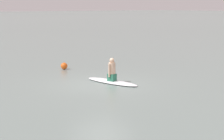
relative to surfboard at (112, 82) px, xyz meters
The scene contains 4 objects.
ground_plane 0.67m from the surfboard, 88.57° to the right, with size 400.00×400.00×0.00m, color slate.
surfboard is the anchor object (origin of this frame).
person_paddler 0.52m from the surfboard, 90.00° to the left, with size 0.40×0.46×1.05m.
buoy_marker 4.42m from the surfboard, behind, with size 0.38×0.38×0.38m, color #E55919.
Camera 1 is at (13.02, -9.18, 3.48)m, focal length 58.50 mm.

